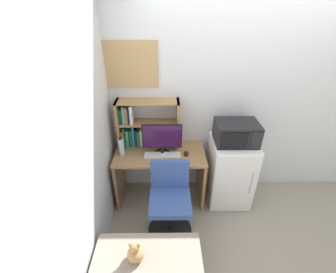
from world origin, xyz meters
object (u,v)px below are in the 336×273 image
teddy_bear (135,252)px  wall_corkboard (123,64)px  water_bottle (121,147)px  monitor (162,138)px  microwave (236,133)px  desk_chair (170,204)px  computer_mouse (186,153)px  mini_fridge (230,172)px  keyboard (162,155)px  hutch_bookshelf (139,125)px

teddy_bear → wall_corkboard: wall_corkboard is taller
wall_corkboard → water_bottle: bearing=-101.6°
water_bottle → wall_corkboard: wall_corkboard is taller
wall_corkboard → monitor: bearing=-34.9°
microwave → desk_chair: microwave is taller
water_bottle → wall_corkboard: bearing=78.4°
computer_mouse → mini_fridge: size_ratio=0.11×
keyboard → water_bottle: bearing=175.5°
keyboard → computer_mouse: size_ratio=4.25×
computer_mouse → microwave: 0.64m
computer_mouse → wall_corkboard: bearing=156.1°
microwave → teddy_bear: microwave is taller
monitor → water_bottle: bearing=-179.3°
hutch_bookshelf → keyboard: size_ratio=1.73×
keyboard → wall_corkboard: size_ratio=0.56×
hutch_bookshelf → mini_fridge: (1.16, -0.20, -0.59)m
mini_fridge → microwave: microwave is taller
keyboard → teddy_bear: 1.15m
computer_mouse → water_bottle: (-0.79, 0.01, 0.09)m
monitor → mini_fridge: 1.01m
water_bottle → desk_chair: (0.58, -0.49, -0.45)m
keyboard → microwave: (0.87, 0.05, 0.28)m
hutch_bookshelf → microwave: size_ratio=1.54×
desk_chair → wall_corkboard: size_ratio=1.13×
mini_fridge → wall_corkboard: wall_corkboard is taller
monitor → wall_corkboard: (-0.43, 0.30, 0.79)m
water_bottle → desk_chair: bearing=-40.2°
keyboard → microwave: size_ratio=0.89×
keyboard → teddy_bear: keyboard is taller
monitor → desk_chair: bearing=-80.0°
monitor → computer_mouse: 0.36m
monitor → computer_mouse: (0.29, -0.02, -0.20)m
computer_mouse → wall_corkboard: (-0.72, 0.32, 0.99)m
mini_fridge → teddy_bear: bearing=-133.6°
hutch_bookshelf → water_bottle: hutch_bookshelf is taller
mini_fridge → hutch_bookshelf: bearing=170.2°
hutch_bookshelf → computer_mouse: bearing=-21.4°
monitor → water_bottle: 0.50m
microwave → wall_corkboard: wall_corkboard is taller
microwave → wall_corkboard: bearing=167.4°
computer_mouse → teddy_bear: bearing=-114.5°
computer_mouse → microwave: size_ratio=0.21×
mini_fridge → wall_corkboard: bearing=167.3°
water_bottle → mini_fridge: (1.37, 0.01, -0.40)m
wall_corkboard → keyboard: bearing=-38.6°
computer_mouse → water_bottle: size_ratio=0.43×
monitor → wall_corkboard: size_ratio=0.60×
keyboard → desk_chair: bearing=-79.3°
computer_mouse → wall_corkboard: 1.27m
wall_corkboard → mini_fridge: bearing=-12.7°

